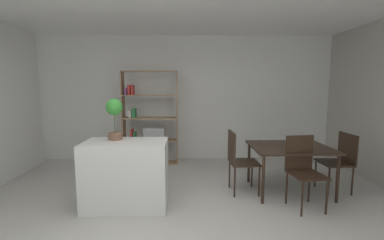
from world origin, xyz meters
name	(u,v)px	position (x,y,z in m)	size (l,w,h in m)	color
ground_plane	(165,230)	(0.00, 0.00, 0.00)	(9.83, 9.83, 0.00)	beige
back_partition	(175,98)	(0.00, 3.14, 1.39)	(7.14, 0.06, 2.78)	silver
kitchen_island	(126,174)	(-0.58, 0.66, 0.46)	(1.12, 0.65, 0.92)	silver
potted_plant_on_island	(114,114)	(-0.75, 0.79, 1.28)	(0.23, 0.23, 0.58)	brown
open_bookshelf	(149,121)	(-0.54, 2.75, 0.92)	(1.17, 0.30, 1.98)	#997551
dining_table	(290,150)	(1.87, 1.11, 0.67)	(1.19, 0.97, 0.73)	black
dining_chair_window_side	(341,157)	(2.69, 1.11, 0.56)	(0.44, 0.47, 0.93)	black
dining_chair_near	(303,165)	(1.86, 0.61, 0.58)	(0.47, 0.50, 0.98)	black
dining_chair_island_side	(238,156)	(1.06, 1.11, 0.58)	(0.45, 0.46, 0.97)	black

